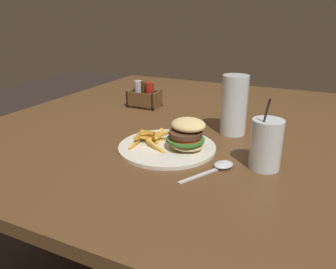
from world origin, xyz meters
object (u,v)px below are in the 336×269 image
meal_plate_near (175,141)px  beer_glass (234,107)px  juice_glass (266,146)px  condiment_caddy (144,97)px  spoon (221,166)px

meal_plate_near → beer_glass: bearing=61.6°
beer_glass → juice_glass: size_ratio=1.01×
meal_plate_near → juice_glass: (0.25, -0.01, 0.03)m
juice_glass → condiment_caddy: (-0.55, 0.37, -0.02)m
juice_glass → condiment_caddy: 0.66m
meal_plate_near → spoon: size_ratio=1.73×
meal_plate_near → juice_glass: 0.25m
juice_glass → spoon: bearing=-153.1°
beer_glass → spoon: beer_glass is taller
juice_glass → spoon: juice_glass is taller
meal_plate_near → beer_glass: size_ratio=1.48×
beer_glass → spoon: (0.04, -0.26, -0.08)m
beer_glass → spoon: 0.28m
beer_glass → meal_plate_near: bearing=-118.4°
meal_plate_near → beer_glass: 0.24m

